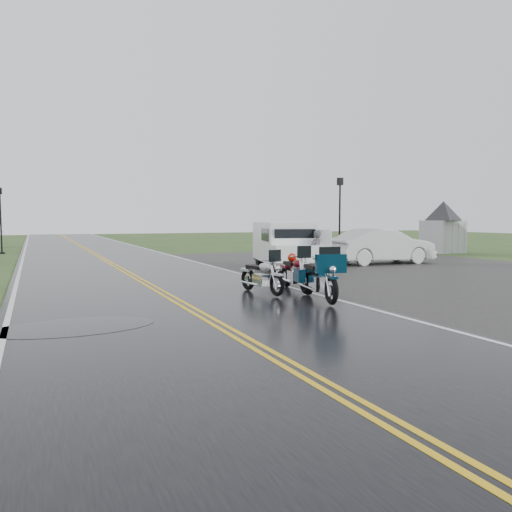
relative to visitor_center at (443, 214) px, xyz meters
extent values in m
plane|color=#2D471E|center=(-20.00, -12.00, -2.40)|extent=(120.00, 120.00, 0.00)
cube|color=black|center=(-20.00, -2.00, -2.38)|extent=(8.00, 100.00, 0.04)
cube|color=black|center=(-9.00, -7.00, -2.38)|extent=(14.00, 24.00, 0.03)
imported|color=#454449|center=(-13.67, -7.58, -1.57)|extent=(0.71, 0.59, 1.66)
imported|color=silver|center=(-8.50, -4.86, -1.58)|extent=(5.02, 1.95, 1.63)
camera|label=1|loc=(-23.26, -23.55, -0.29)|focal=35.00mm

